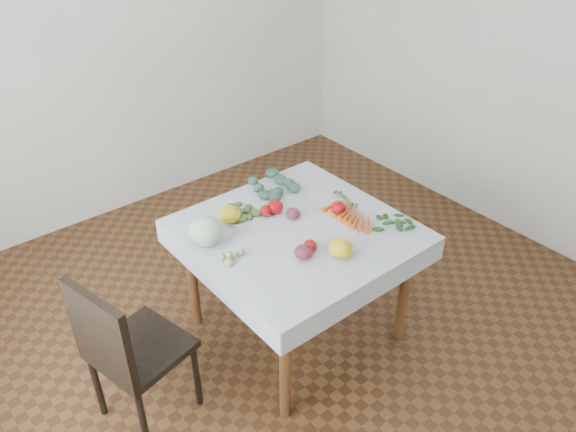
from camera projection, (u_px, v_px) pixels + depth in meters
The scene contains 19 objects.
ground at pixel (296, 329), 3.47m from camera, with size 4.00×4.00×0.00m, color brown.
back_wall at pixel (119, 38), 4.03m from camera, with size 4.00×0.04×2.70m, color white.
table at pixel (297, 244), 3.12m from camera, with size 1.00×1.00×0.75m.
tablecloth at pixel (297, 229), 3.06m from camera, with size 1.12×1.12×0.01m, color white.
chair at pixel (124, 347), 2.64m from camera, with size 0.50×0.50×0.91m.
cabbage at pixel (205, 231), 2.90m from camera, with size 0.18×0.18×0.16m, color silver.
tomato_a at pixel (266, 211), 3.15m from camera, with size 0.07×0.07×0.06m, color #A90B10.
tomato_b at pixel (275, 206), 3.17m from camera, with size 0.09×0.09×0.08m, color #A90B10.
tomato_c at pixel (310, 246), 2.88m from camera, with size 0.07×0.07×0.06m, color #A90B10.
tomato_d at pixel (338, 208), 3.17m from camera, with size 0.09×0.09×0.08m, color #A90B10.
heirloom_back at pixel (229, 214), 3.10m from camera, with size 0.13×0.13×0.09m, color yellow.
heirloom_front at pixel (341, 248), 2.83m from camera, with size 0.13×0.13×0.09m, color yellow.
onion_a at pixel (293, 213), 3.13m from camera, with size 0.08×0.08×0.07m, color #59192F.
onion_b at pixel (303, 252), 2.82m from camera, with size 0.09×0.09×0.08m, color #59192F.
tomatillo_cluster at pixel (234, 255), 2.82m from camera, with size 0.09×0.12×0.04m.
carrot_bunch at pixel (351, 213), 3.16m from camera, with size 0.20×0.34×0.03m.
kale_bunch at pixel (273, 185), 3.41m from camera, with size 0.31×0.30×0.04m.
basil_bunch at pixel (393, 223), 3.10m from camera, with size 0.24×0.20×0.01m.
dill_bunch at pixel (245, 209), 3.20m from camera, with size 0.21×0.18×0.02m.
Camera 1 is at (-1.63, -1.92, 2.50)m, focal length 35.00 mm.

